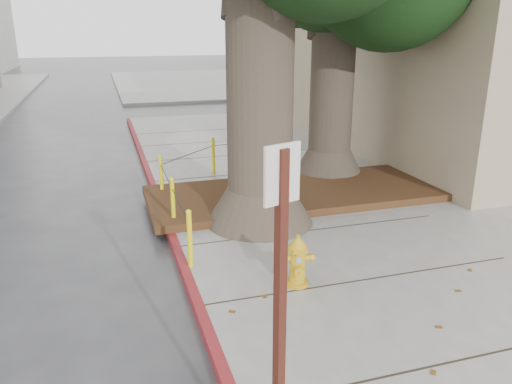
% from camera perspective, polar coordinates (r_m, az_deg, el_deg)
% --- Properties ---
extents(ground, '(140.00, 140.00, 0.00)m').
position_cam_1_polar(ground, '(7.52, 9.00, -11.40)').
color(ground, '#28282B').
rests_on(ground, ground).
extents(sidewalk_far, '(16.00, 20.00, 0.15)m').
position_cam_1_polar(sidewalk_far, '(37.12, -3.09, 12.51)').
color(sidewalk_far, slate).
rests_on(sidewalk_far, ground).
extents(curb_red, '(0.14, 26.00, 0.16)m').
position_cam_1_polar(curb_red, '(9.13, -9.47, -5.37)').
color(curb_red, maroon).
rests_on(curb_red, ground).
extents(planter_bed, '(6.40, 2.60, 0.16)m').
position_cam_1_polar(planter_bed, '(11.04, 4.49, -0.14)').
color(planter_bed, black).
rests_on(planter_bed, sidewalk_main).
extents(building_side_white, '(10.00, 10.00, 9.00)m').
position_cam_1_polar(building_side_white, '(37.08, 14.49, 18.84)').
color(building_side_white, silver).
rests_on(building_side_white, ground).
extents(bollard_ring, '(3.79, 5.39, 0.95)m').
position_cam_1_polar(bollard_ring, '(10.85, -5.11, 1.93)').
color(bollard_ring, yellow).
rests_on(bollard_ring, sidewalk_main).
extents(fire_hydrant, '(0.42, 0.40, 0.78)m').
position_cam_1_polar(fire_hydrant, '(7.19, 4.77, -7.88)').
color(fire_hydrant, gold).
rests_on(fire_hydrant, sidewalk_main).
extents(signpost, '(0.27, 0.12, 2.85)m').
position_cam_1_polar(signpost, '(3.59, 2.73, -14.08)').
color(signpost, '#471911').
rests_on(signpost, sidewalk_main).
extents(car_silver, '(4.10, 1.89, 1.36)m').
position_cam_1_polar(car_silver, '(26.53, 1.51, 11.61)').
color(car_silver, '#B8B8BE').
rests_on(car_silver, ground).
extents(car_red, '(3.23, 1.19, 1.06)m').
position_cam_1_polar(car_red, '(26.38, 7.50, 11.10)').
color(car_red, maroon).
rests_on(car_red, ground).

